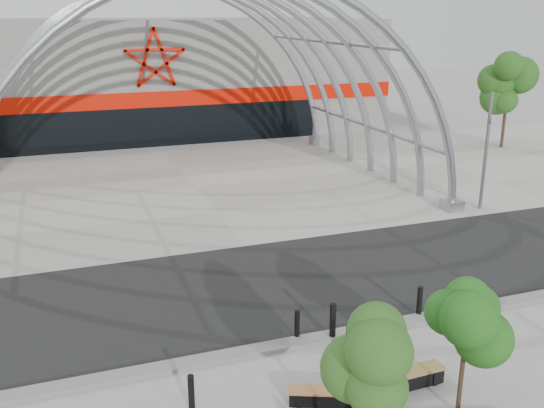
{
  "coord_description": "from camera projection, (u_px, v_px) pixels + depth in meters",
  "views": [
    {
      "loc": [
        -6.3,
        -13.51,
        8.54
      ],
      "look_at": [
        0.0,
        4.0,
        2.6
      ],
      "focal_mm": 40.0,
      "sensor_mm": 36.0,
      "label": 1
    }
  ],
  "objects": [
    {
      "name": "bollard_4",
      "position": [
        419.0,
        302.0,
        17.57
      ],
      "size": [
        0.15,
        0.15,
        0.96
      ],
      "primitive_type": "cylinder",
      "color": "black",
      "rests_on": "ground"
    },
    {
      "name": "bench_0",
      "position": [
        328.0,
        397.0,
        13.74
      ],
      "size": [
        1.84,
        1.08,
        0.38
      ],
      "color": "black",
      "rests_on": "ground"
    },
    {
      "name": "street_tree_1",
      "position": [
        467.0,
        325.0,
        12.78
      ],
      "size": [
        1.31,
        1.31,
        3.09
      ],
      "color": "black",
      "rests_on": "ground"
    },
    {
      "name": "vault_canopy",
      "position": [
        195.0,
        188.0,
        30.63
      ],
      "size": [
        20.8,
        15.8,
        20.36
      ],
      "color": "#94989E",
      "rests_on": "ground"
    },
    {
      "name": "bg_tree_1",
      "position": [
        509.0,
        82.0,
        38.36
      ],
      "size": [
        2.7,
        2.7,
        5.91
      ],
      "color": "black",
      "rests_on": "ground"
    },
    {
      "name": "bench_1",
      "position": [
        404.0,
        380.0,
        14.33
      ],
      "size": [
        2.07,
        0.52,
        0.43
      ],
      "color": "black",
      "rests_on": "ground"
    },
    {
      "name": "kerb",
      "position": [
        325.0,
        337.0,
        16.5
      ],
      "size": [
        60.0,
        0.5,
        0.12
      ],
      "primitive_type": "cube",
      "color": "slate",
      "rests_on": "ground"
    },
    {
      "name": "bollard_1",
      "position": [
        297.0,
        325.0,
        16.36
      ],
      "size": [
        0.14,
        0.14,
        0.88
      ],
      "primitive_type": "cylinder",
      "color": "black",
      "rests_on": "ground"
    },
    {
      "name": "ground",
      "position": [
        321.0,
        335.0,
        16.74
      ],
      "size": [
        140.0,
        140.0,
        0.0
      ],
      "primitive_type": "plane",
      "color": "gray",
      "rests_on": "ground"
    },
    {
      "name": "street_tree_0",
      "position": [
        363.0,
        361.0,
        11.24
      ],
      "size": [
        1.43,
        1.43,
        3.27
      ],
      "color": "black",
      "rests_on": "ground"
    },
    {
      "name": "bollard_3",
      "position": [
        348.0,
        342.0,
        15.52
      ],
      "size": [
        0.14,
        0.14,
        0.9
      ],
      "primitive_type": "cylinder",
      "color": "black",
      "rests_on": "ground"
    },
    {
      "name": "signal_pole",
      "position": [
        486.0,
        150.0,
        26.52
      ],
      "size": [
        0.2,
        0.74,
        5.25
      ],
      "color": "slate",
      "rests_on": "ground"
    },
    {
      "name": "bollard_2",
      "position": [
        333.0,
        322.0,
        16.33
      ],
      "size": [
        0.17,
        0.17,
        1.08
      ],
      "primitive_type": "cylinder",
      "color": "black",
      "rests_on": "ground"
    },
    {
      "name": "road",
      "position": [
        277.0,
        283.0,
        19.88
      ],
      "size": [
        140.0,
        7.0,
        0.02
      ],
      "primitive_type": "cube",
      "color": "black",
      "rests_on": "ground"
    },
    {
      "name": "arena_building",
      "position": [
        140.0,
        75.0,
        45.52
      ],
      "size": [
        34.0,
        15.24,
        8.0
      ],
      "color": "slate",
      "rests_on": "ground"
    },
    {
      "name": "forecourt",
      "position": [
        195.0,
        188.0,
        30.63
      ],
      "size": [
        60.0,
        17.0,
        0.04
      ],
      "primitive_type": "cube",
      "color": "#A39E92",
      "rests_on": "ground"
    },
    {
      "name": "bollard_0",
      "position": [
        191.0,
        393.0,
        13.43
      ],
      "size": [
        0.14,
        0.14,
        0.91
      ],
      "primitive_type": "cylinder",
      "color": "black",
      "rests_on": "ground"
    }
  ]
}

